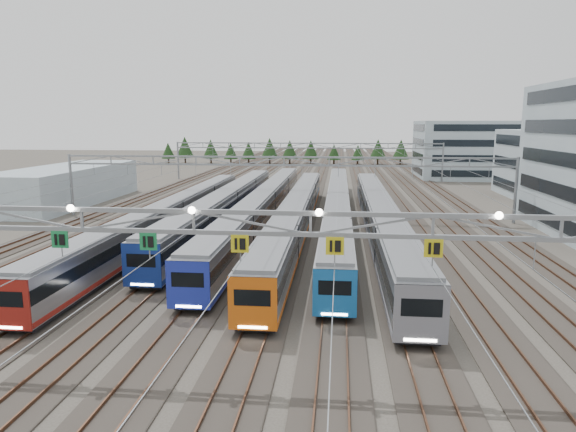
# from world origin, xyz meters

# --- Properties ---
(ground) EXTENTS (400.00, 400.00, 0.00)m
(ground) POSITION_xyz_m (0.00, 0.00, 0.00)
(ground) COLOR #47423A
(ground) RESTS_ON ground
(track_bed) EXTENTS (54.00, 260.00, 5.42)m
(track_bed) POSITION_xyz_m (0.00, 100.00, 1.49)
(track_bed) COLOR #2D2823
(track_bed) RESTS_ON ground
(train_a) EXTENTS (2.68, 56.56, 3.49)m
(train_a) POSITION_xyz_m (-11.25, 29.97, 1.99)
(train_a) COLOR black
(train_a) RESTS_ON ground
(train_b) EXTENTS (2.84, 54.68, 3.70)m
(train_b) POSITION_xyz_m (-6.75, 37.12, 2.10)
(train_b) COLOR black
(train_b) RESTS_ON ground
(train_c) EXTENTS (2.79, 64.24, 3.64)m
(train_c) POSITION_xyz_m (-2.25, 37.99, 2.07)
(train_c) COLOR black
(train_c) RESTS_ON ground
(train_d) EXTENTS (2.79, 58.49, 3.63)m
(train_d) POSITION_xyz_m (2.25, 32.27, 2.07)
(train_d) COLOR black
(train_d) RESTS_ON ground
(train_e) EXTENTS (2.67, 66.69, 3.47)m
(train_e) POSITION_xyz_m (6.75, 38.86, 1.98)
(train_e) COLOR black
(train_e) RESTS_ON ground
(train_f) EXTENTS (2.89, 57.84, 3.76)m
(train_f) POSITION_xyz_m (11.25, 31.08, 2.13)
(train_f) COLOR black
(train_f) RESTS_ON ground
(gantry_near) EXTENTS (56.36, 0.61, 8.08)m
(gantry_near) POSITION_xyz_m (-0.05, -0.12, 7.09)
(gantry_near) COLOR gray
(gantry_near) RESTS_ON ground
(gantry_mid) EXTENTS (56.36, 0.36, 8.00)m
(gantry_mid) POSITION_xyz_m (0.00, 40.00, 6.39)
(gantry_mid) COLOR gray
(gantry_mid) RESTS_ON ground
(gantry_far) EXTENTS (56.36, 0.36, 8.00)m
(gantry_far) POSITION_xyz_m (0.00, 85.00, 6.39)
(gantry_far) COLOR gray
(gantry_far) RESTS_ON ground
(depot_bldg_mid) EXTENTS (14.00, 16.00, 10.89)m
(depot_bldg_mid) POSITION_xyz_m (41.32, 64.12, 5.44)
(depot_bldg_mid) COLOR #9EB2BD
(depot_bldg_mid) RESTS_ON ground
(depot_bldg_north) EXTENTS (22.00, 18.00, 12.43)m
(depot_bldg_north) POSITION_xyz_m (35.21, 94.00, 6.22)
(depot_bldg_north) COLOR #9EB2BD
(depot_bldg_north) RESTS_ON ground
(west_shed) EXTENTS (10.00, 30.00, 5.46)m
(west_shed) POSITION_xyz_m (-34.20, 49.79, 2.73)
(west_shed) COLOR #9EB2BD
(west_shed) RESTS_ON ground
(treeline) EXTENTS (87.50, 5.60, 7.02)m
(treeline) POSITION_xyz_m (-4.05, 128.15, 4.23)
(treeline) COLOR #332114
(treeline) RESTS_ON ground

